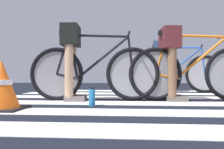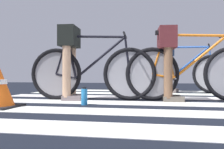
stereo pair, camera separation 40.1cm
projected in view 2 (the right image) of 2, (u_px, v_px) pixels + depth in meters
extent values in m
cube|color=black|center=(181.00, 106.00, 2.95)|extent=(18.00, 14.00, 0.02)
cube|color=silver|center=(186.00, 132.00, 1.57)|extent=(5.20, 0.44, 0.00)
cube|color=silver|center=(173.00, 113.00, 2.33)|extent=(5.20, 0.44, 0.00)
cube|color=silver|center=(191.00, 104.00, 3.02)|extent=(5.20, 0.44, 0.00)
cube|color=silver|center=(174.00, 98.00, 3.82)|extent=(5.20, 0.44, 0.00)
cube|color=silver|center=(173.00, 94.00, 4.53)|extent=(5.20, 0.44, 0.00)
cube|color=silver|center=(172.00, 91.00, 5.27)|extent=(5.20, 0.44, 0.00)
torus|color=black|center=(56.00, 74.00, 3.57)|extent=(0.72, 0.11, 0.72)
torus|color=black|center=(130.00, 74.00, 3.45)|extent=(0.72, 0.11, 0.72)
cylinder|color=gray|center=(56.00, 74.00, 3.57)|extent=(0.61, 0.05, 0.61)
cylinder|color=gray|center=(130.00, 74.00, 3.45)|extent=(0.61, 0.05, 0.61)
cylinder|color=black|center=(96.00, 37.00, 3.50)|extent=(0.80, 0.09, 0.05)
cylinder|color=black|center=(100.00, 58.00, 3.50)|extent=(0.70, 0.09, 0.59)
cylinder|color=black|center=(72.00, 57.00, 3.54)|extent=(0.16, 0.05, 0.59)
cylinder|color=black|center=(66.00, 76.00, 3.55)|extent=(0.29, 0.05, 0.09)
cylinder|color=black|center=(62.00, 55.00, 3.56)|extent=(0.19, 0.04, 0.53)
cylinder|color=black|center=(127.00, 55.00, 3.46)|extent=(0.09, 0.04, 0.50)
cube|color=black|center=(67.00, 34.00, 3.55)|extent=(0.25, 0.11, 0.05)
cylinder|color=black|center=(125.00, 35.00, 3.46)|extent=(0.07, 0.52, 0.03)
cylinder|color=#4C4C51|center=(76.00, 78.00, 3.54)|extent=(0.04, 0.34, 0.02)
cylinder|color=tan|center=(72.00, 63.00, 3.68)|extent=(0.11, 0.11, 0.92)
cylinder|color=tan|center=(67.00, 63.00, 3.41)|extent=(0.11, 0.11, 0.92)
cube|color=black|center=(69.00, 37.00, 3.54)|extent=(0.25, 0.43, 0.28)
cube|color=slate|center=(77.00, 96.00, 3.68)|extent=(0.27, 0.12, 0.07)
cube|color=slate|center=(72.00, 98.00, 3.40)|extent=(0.27, 0.12, 0.07)
torus|color=black|center=(152.00, 74.00, 3.43)|extent=(0.72, 0.13, 0.72)
cylinder|color=gray|center=(152.00, 74.00, 3.43)|extent=(0.60, 0.07, 0.61)
cylinder|color=orange|center=(195.00, 35.00, 3.38)|extent=(0.80, 0.11, 0.05)
cylinder|color=orange|center=(200.00, 57.00, 3.37)|extent=(0.70, 0.10, 0.59)
cylinder|color=orange|center=(169.00, 57.00, 3.41)|extent=(0.16, 0.05, 0.59)
cylinder|color=orange|center=(163.00, 76.00, 3.41)|extent=(0.29, 0.06, 0.09)
cylinder|color=orange|center=(158.00, 55.00, 3.42)|extent=(0.19, 0.04, 0.53)
cube|color=black|center=(164.00, 33.00, 3.41)|extent=(0.25, 0.11, 0.05)
cylinder|color=#4C4C51|center=(174.00, 79.00, 3.40)|extent=(0.05, 0.34, 0.02)
cylinder|color=brown|center=(165.00, 64.00, 3.55)|extent=(0.11, 0.11, 0.88)
cylinder|color=brown|center=(168.00, 64.00, 3.27)|extent=(0.11, 0.11, 0.88)
cube|color=#511E22|center=(167.00, 38.00, 3.41)|extent=(0.26, 0.43, 0.28)
cube|color=#655C51|center=(171.00, 97.00, 3.54)|extent=(0.27, 0.13, 0.07)
cube|color=#655C51|center=(174.00, 99.00, 3.27)|extent=(0.27, 0.13, 0.07)
torus|color=black|center=(157.00, 74.00, 5.08)|extent=(0.71, 0.20, 0.72)
torus|color=black|center=(213.00, 74.00, 4.69)|extent=(0.71, 0.20, 0.72)
cylinder|color=gray|center=(157.00, 74.00, 5.08)|extent=(0.60, 0.13, 0.61)
cylinder|color=gray|center=(213.00, 74.00, 4.69)|extent=(0.60, 0.13, 0.61)
cylinder|color=#2C58AC|center=(187.00, 47.00, 4.87)|extent=(0.79, 0.20, 0.05)
cylinder|color=#2C58AC|center=(190.00, 62.00, 4.84)|extent=(0.69, 0.18, 0.59)
cylinder|color=#2C58AC|center=(169.00, 62.00, 5.00)|extent=(0.16, 0.06, 0.59)
cylinder|color=#2C58AC|center=(164.00, 75.00, 5.03)|extent=(0.29, 0.09, 0.09)
cylinder|color=#2C58AC|center=(161.00, 61.00, 5.05)|extent=(0.19, 0.06, 0.53)
cylinder|color=#2C58AC|center=(211.00, 60.00, 4.70)|extent=(0.09, 0.05, 0.50)
cube|color=black|center=(165.00, 46.00, 5.02)|extent=(0.25, 0.14, 0.05)
cylinder|color=black|center=(209.00, 46.00, 4.71)|extent=(0.13, 0.51, 0.03)
cylinder|color=#4C4C51|center=(172.00, 77.00, 4.98)|extent=(0.09, 0.34, 0.02)
cylinder|color=beige|center=(168.00, 67.00, 5.14)|extent=(0.11, 0.11, 0.91)
cylinder|color=beige|center=(166.00, 66.00, 4.88)|extent=(0.11, 0.11, 0.91)
cube|color=navy|center=(167.00, 49.00, 5.01)|extent=(0.30, 0.45, 0.28)
cube|color=#6D615C|center=(172.00, 90.00, 5.11)|extent=(0.28, 0.15, 0.07)
cube|color=#6D615C|center=(169.00, 91.00, 4.85)|extent=(0.28, 0.15, 0.07)
cylinder|color=#2A8BD5|center=(84.00, 97.00, 2.96)|extent=(0.07, 0.07, 0.19)
cylinder|color=black|center=(84.00, 88.00, 2.96)|extent=(0.05, 0.05, 0.02)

